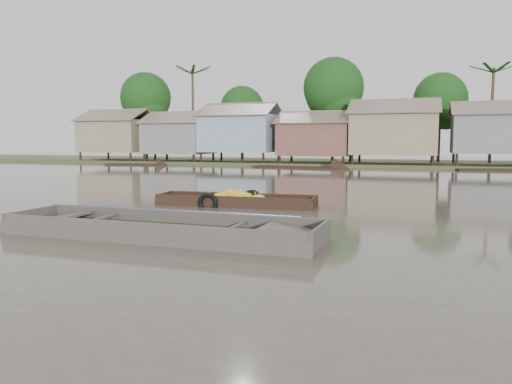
% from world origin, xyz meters
% --- Properties ---
extents(ground, '(120.00, 120.00, 0.00)m').
position_xyz_m(ground, '(0.00, 0.00, 0.00)').
color(ground, '#494338').
rests_on(ground, ground).
extents(riverbank, '(120.00, 12.47, 10.22)m').
position_xyz_m(riverbank, '(3.03, 31.86, 3.07)').
color(riverbank, '#384723').
rests_on(riverbank, ground).
extents(banana_boat, '(5.35, 1.56, 0.74)m').
position_xyz_m(banana_boat, '(-1.21, 3.39, 0.14)').
color(banana_boat, black).
rests_on(banana_boat, ground).
extents(viewer_boat, '(7.43, 2.09, 0.60)m').
position_xyz_m(viewer_boat, '(-0.85, -2.08, 0.06)').
color(viewer_boat, '#3E3B35').
rests_on(viewer_boat, ground).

